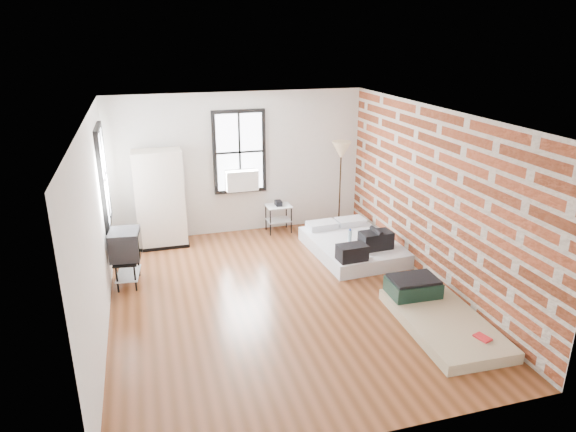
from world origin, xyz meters
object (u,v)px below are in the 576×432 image
object	(u,v)px
mattress_main	(353,245)
mattress_bare	(436,313)
side_table	(278,211)
wardrobe	(160,199)
floor_lamp	(341,154)
tv_stand	(126,246)

from	to	relation	value
mattress_main	mattress_bare	bearing A→B (deg)	-89.08
mattress_bare	side_table	bearing A→B (deg)	108.81
wardrobe	floor_lamp	bearing A→B (deg)	0.57
mattress_bare	tv_stand	bearing A→B (deg)	151.68
mattress_main	floor_lamp	xyz separation A→B (m)	(0.26, 1.39, 1.38)
mattress_main	wardrobe	distance (m)	3.69
floor_lamp	tv_stand	bearing A→B (deg)	-160.43
tv_stand	mattress_bare	bearing A→B (deg)	-23.98
wardrobe	side_table	world-z (taller)	wardrobe
wardrobe	floor_lamp	distance (m)	3.64
side_table	mattress_main	bearing A→B (deg)	-54.72
mattress_main	floor_lamp	world-z (taller)	floor_lamp
mattress_main	mattress_bare	xyz separation A→B (m)	(0.18, -2.52, -0.04)
mattress_bare	tv_stand	world-z (taller)	tv_stand
mattress_main	side_table	xyz separation A→B (m)	(-1.03, 1.46, 0.27)
mattress_bare	wardrobe	size ratio (longest dim) A/B	1.09
wardrobe	side_table	xyz separation A→B (m)	(2.30, 0.07, -0.47)
side_table	tv_stand	xyz separation A→B (m)	(-2.93, -1.57, 0.21)
mattress_main	floor_lamp	size ratio (longest dim) A/B	1.12
mattress_bare	floor_lamp	xyz separation A→B (m)	(0.07, 3.90, 1.42)
wardrobe	floor_lamp	world-z (taller)	wardrobe
wardrobe	floor_lamp	size ratio (longest dim) A/B	1.03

